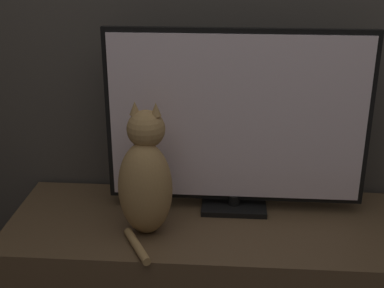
{
  "coord_description": "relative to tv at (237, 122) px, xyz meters",
  "views": [
    {
      "loc": [
        -0.01,
        -0.78,
        1.52
      ],
      "look_at": [
        -0.14,
        0.92,
        0.84
      ],
      "focal_mm": 50.0,
      "sensor_mm": 36.0,
      "label": 1
    }
  ],
  "objects": [
    {
      "name": "tv_stand",
      "position": [
        -0.01,
        -0.1,
        -0.62
      ],
      "size": [
        1.6,
        0.55,
        0.54
      ],
      "color": "brown",
      "rests_on": "ground_plane"
    },
    {
      "name": "tv",
      "position": [
        0.0,
        0.0,
        0.0
      ],
      "size": [
        0.94,
        0.14,
        0.68
      ],
      "color": "black",
      "rests_on": "tv_stand"
    },
    {
      "name": "cat",
      "position": [
        -0.3,
        -0.18,
        -0.15
      ],
      "size": [
        0.2,
        0.32,
        0.46
      ],
      "rotation": [
        0.0,
        0.0,
        -0.11
      ],
      "color": "#997547",
      "rests_on": "tv_stand"
    }
  ]
}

